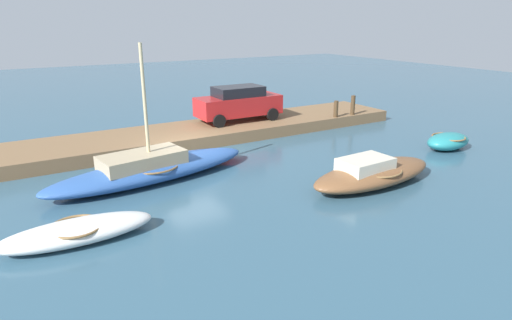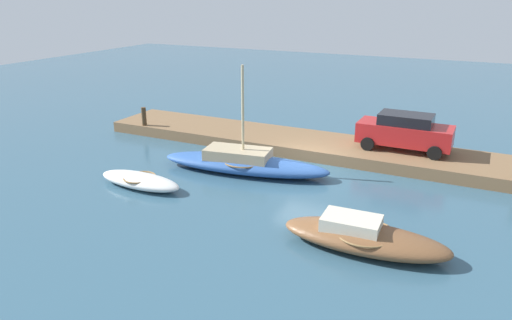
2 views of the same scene
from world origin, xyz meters
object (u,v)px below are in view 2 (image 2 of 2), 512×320
(sailboat_blue, at_px, (244,163))
(parked_car, at_px, (405,131))
(rowboat_white, at_px, (140,181))
(mooring_post_mid_east, at_px, (144,116))
(motorboat_brown, at_px, (363,237))

(sailboat_blue, distance_m, parked_car, 7.83)
(rowboat_white, height_order, sailboat_blue, sailboat_blue)
(mooring_post_mid_east, distance_m, parked_car, 14.09)
(parked_car, bearing_deg, mooring_post_mid_east, 8.35)
(sailboat_blue, xyz_separation_m, mooring_post_mid_east, (7.78, -2.79, 0.63))
(sailboat_blue, relative_size, mooring_post_mid_east, 7.73)
(sailboat_blue, relative_size, parked_car, 1.83)
(rowboat_white, relative_size, parked_car, 0.91)
(sailboat_blue, xyz_separation_m, parked_car, (-6.18, -4.70, 1.03))
(rowboat_white, bearing_deg, sailboat_blue, -130.28)
(motorboat_brown, height_order, mooring_post_mid_east, mooring_post_mid_east)
(rowboat_white, distance_m, parked_car, 12.40)
(mooring_post_mid_east, height_order, parked_car, parked_car)
(rowboat_white, xyz_separation_m, mooring_post_mid_east, (4.70, -6.25, 0.79))
(rowboat_white, xyz_separation_m, motorboat_brown, (-9.62, 0.94, 0.14))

